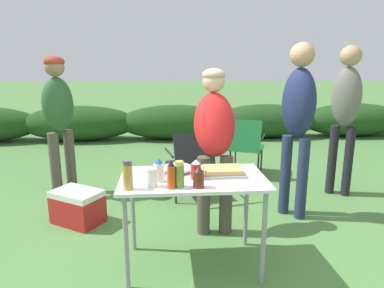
{
  "coord_description": "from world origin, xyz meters",
  "views": [
    {
      "loc": [
        -0.2,
        -2.46,
        1.58
      ],
      "look_at": [
        0.03,
        0.46,
        0.89
      ],
      "focal_mm": 32.0,
      "sensor_mm": 36.0,
      "label": 1
    }
  ],
  "objects_px": {
    "standing_person_in_dark_puffer": "(346,105)",
    "standing_person_in_navy_coat": "(298,114)",
    "plate_stack": "(149,173)",
    "spice_jar": "(128,175)",
    "cooler_box": "(78,207)",
    "standing_person_in_gray_fleece": "(58,112)",
    "paper_cup_stack": "(152,177)",
    "camp_chair_green_behind_table": "(190,161)",
    "folding_table": "(193,187)",
    "hot_sauce_bottle": "(171,175)",
    "ketchup_bottle": "(196,170)",
    "food_tray": "(223,171)",
    "camp_chair_near_hedge": "(246,144)",
    "relish_jar": "(179,174)",
    "standing_person_with_beanie": "(214,133)",
    "bbq_sauce_bottle": "(199,178)",
    "mayo_bottle": "(159,170)",
    "mixing_bowl": "(178,168)"
  },
  "relations": [
    {
      "from": "folding_table",
      "to": "spice_jar",
      "type": "xyz_separation_m",
      "value": [
        -0.46,
        -0.22,
        0.18
      ]
    },
    {
      "from": "standing_person_in_navy_coat",
      "to": "camp_chair_near_hedge",
      "type": "height_order",
      "value": "standing_person_in_navy_coat"
    },
    {
      "from": "relish_jar",
      "to": "folding_table",
      "type": "bearing_deg",
      "value": 61.26
    },
    {
      "from": "food_tray",
      "to": "standing_person_in_navy_coat",
      "type": "distance_m",
      "value": 1.24
    },
    {
      "from": "food_tray",
      "to": "hot_sauce_bottle",
      "type": "relative_size",
      "value": 1.61
    },
    {
      "from": "mayo_bottle",
      "to": "cooler_box",
      "type": "height_order",
      "value": "mayo_bottle"
    },
    {
      "from": "spice_jar",
      "to": "standing_person_with_beanie",
      "type": "relative_size",
      "value": 0.13
    },
    {
      "from": "plate_stack",
      "to": "standing_person_in_navy_coat",
      "type": "bearing_deg",
      "value": 28.15
    },
    {
      "from": "mixing_bowl",
      "to": "relish_jar",
      "type": "bearing_deg",
      "value": -90.31
    },
    {
      "from": "cooler_box",
      "to": "standing_person_in_gray_fleece",
      "type": "bearing_deg",
      "value": 145.54
    },
    {
      "from": "mixing_bowl",
      "to": "bbq_sauce_bottle",
      "type": "bearing_deg",
      "value": -70.46
    },
    {
      "from": "bbq_sauce_bottle",
      "to": "camp_chair_near_hedge",
      "type": "bearing_deg",
      "value": 69.37
    },
    {
      "from": "ketchup_bottle",
      "to": "hot_sauce_bottle",
      "type": "relative_size",
      "value": 0.73
    },
    {
      "from": "folding_table",
      "to": "relish_jar",
      "type": "relative_size",
      "value": 5.93
    },
    {
      "from": "paper_cup_stack",
      "to": "folding_table",
      "type": "bearing_deg",
      "value": 30.38
    },
    {
      "from": "mayo_bottle",
      "to": "cooler_box",
      "type": "bearing_deg",
      "value": 132.7
    },
    {
      "from": "paper_cup_stack",
      "to": "camp_chair_green_behind_table",
      "type": "relative_size",
      "value": 0.16
    },
    {
      "from": "ketchup_bottle",
      "to": "mayo_bottle",
      "type": "relative_size",
      "value": 0.86
    },
    {
      "from": "paper_cup_stack",
      "to": "spice_jar",
      "type": "distance_m",
      "value": 0.17
    },
    {
      "from": "spice_jar",
      "to": "plate_stack",
      "type": "bearing_deg",
      "value": 65.33
    },
    {
      "from": "plate_stack",
      "to": "spice_jar",
      "type": "height_order",
      "value": "spice_jar"
    },
    {
      "from": "spice_jar",
      "to": "standing_person_in_navy_coat",
      "type": "distance_m",
      "value": 1.93
    },
    {
      "from": "bbq_sauce_bottle",
      "to": "standing_person_with_beanie",
      "type": "bearing_deg",
      "value": 74.82
    },
    {
      "from": "spice_jar",
      "to": "camp_chair_near_hedge",
      "type": "height_order",
      "value": "spice_jar"
    },
    {
      "from": "food_tray",
      "to": "ketchup_bottle",
      "type": "xyz_separation_m",
      "value": [
        -0.22,
        -0.08,
        0.04
      ]
    },
    {
      "from": "paper_cup_stack",
      "to": "bbq_sauce_bottle",
      "type": "height_order",
      "value": "bbq_sauce_bottle"
    },
    {
      "from": "food_tray",
      "to": "standing_person_in_gray_fleece",
      "type": "height_order",
      "value": "standing_person_in_gray_fleece"
    },
    {
      "from": "paper_cup_stack",
      "to": "camp_chair_near_hedge",
      "type": "height_order",
      "value": "paper_cup_stack"
    },
    {
      "from": "spice_jar",
      "to": "standing_person_in_dark_puffer",
      "type": "xyz_separation_m",
      "value": [
        2.38,
        1.62,
        0.27
      ]
    },
    {
      "from": "camp_chair_green_behind_table",
      "to": "folding_table",
      "type": "bearing_deg",
      "value": -104.86
    },
    {
      "from": "food_tray",
      "to": "ketchup_bottle",
      "type": "height_order",
      "value": "ketchup_bottle"
    },
    {
      "from": "cooler_box",
      "to": "ketchup_bottle",
      "type": "bearing_deg",
      "value": -5.97
    },
    {
      "from": "relish_jar",
      "to": "standing_person_with_beanie",
      "type": "xyz_separation_m",
      "value": [
        0.36,
        0.83,
        0.12
      ]
    },
    {
      "from": "standing_person_in_navy_coat",
      "to": "food_tray",
      "type": "bearing_deg",
      "value": -89.17
    },
    {
      "from": "hot_sauce_bottle",
      "to": "mayo_bottle",
      "type": "relative_size",
      "value": 1.17
    },
    {
      "from": "spice_jar",
      "to": "bbq_sauce_bottle",
      "type": "height_order",
      "value": "spice_jar"
    },
    {
      "from": "folding_table",
      "to": "camp_chair_green_behind_table",
      "type": "relative_size",
      "value": 1.32
    },
    {
      "from": "folding_table",
      "to": "standing_person_in_dark_puffer",
      "type": "relative_size",
      "value": 0.61
    },
    {
      "from": "hot_sauce_bottle",
      "to": "ketchup_bottle",
      "type": "bearing_deg",
      "value": 45.14
    },
    {
      "from": "relish_jar",
      "to": "camp_chair_green_behind_table",
      "type": "relative_size",
      "value": 0.22
    },
    {
      "from": "plate_stack",
      "to": "spice_jar",
      "type": "distance_m",
      "value": 0.32
    },
    {
      "from": "standing_person_in_dark_puffer",
      "to": "standing_person_in_navy_coat",
      "type": "xyz_separation_m",
      "value": [
        -0.79,
        -0.55,
        -0.01
      ]
    },
    {
      "from": "mixing_bowl",
      "to": "paper_cup_stack",
      "type": "bearing_deg",
      "value": -121.3
    },
    {
      "from": "mixing_bowl",
      "to": "relish_jar",
      "type": "distance_m",
      "value": 0.35
    },
    {
      "from": "hot_sauce_bottle",
      "to": "cooler_box",
      "type": "distance_m",
      "value": 1.57
    },
    {
      "from": "standing_person_with_beanie",
      "to": "standing_person_in_gray_fleece",
      "type": "bearing_deg",
      "value": 150.4
    },
    {
      "from": "relish_jar",
      "to": "camp_chair_near_hedge",
      "type": "bearing_deg",
      "value": 66.52
    },
    {
      "from": "ketchup_bottle",
      "to": "standing_person_in_gray_fleece",
      "type": "height_order",
      "value": "standing_person_in_gray_fleece"
    },
    {
      "from": "mayo_bottle",
      "to": "standing_person_with_beanie",
      "type": "distance_m",
      "value": 0.87
    },
    {
      "from": "hot_sauce_bottle",
      "to": "bbq_sauce_bottle",
      "type": "bearing_deg",
      "value": 0.73
    }
  ]
}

